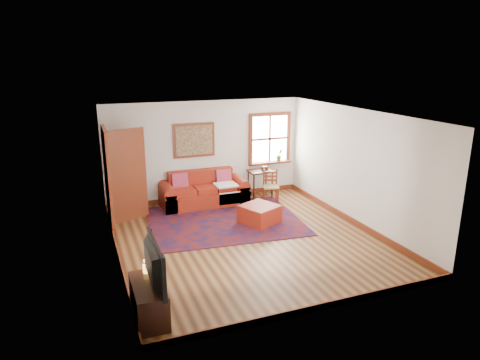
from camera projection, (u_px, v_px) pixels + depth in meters
name	position (u px, v px, depth m)	size (l,w,h in m)	color
ground	(247.00, 239.00, 8.58)	(5.50, 5.50, 0.00)	#462612
room_envelope	(247.00, 158.00, 8.14)	(5.04, 5.54, 2.52)	silver
window	(271.00, 144.00, 11.26)	(1.18, 0.20, 1.38)	white
doorway	(120.00, 176.00, 9.11)	(0.89, 1.08, 2.14)	black
framed_artwork	(194.00, 140.00, 10.48)	(1.05, 0.07, 0.85)	maroon
persian_rug	(224.00, 221.00, 9.50)	(3.29, 2.63, 0.02)	#61130D
red_leather_sofa	(204.00, 194.00, 10.53)	(2.11, 0.87, 0.82)	maroon
red_ottoman	(260.00, 214.00, 9.35)	(0.71, 0.71, 0.40)	maroon
side_table	(260.00, 175.00, 10.93)	(0.61, 0.45, 0.73)	#321810
ladder_back_chair	(271.00, 185.00, 10.67)	(0.48, 0.46, 0.82)	tan
media_cabinet	(149.00, 301.00, 5.91)	(0.42, 0.93, 0.51)	#321810
television	(148.00, 264.00, 5.74)	(1.09, 0.14, 0.63)	black
candle_hurricane	(147.00, 267.00, 6.16)	(0.12, 0.12, 0.18)	silver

